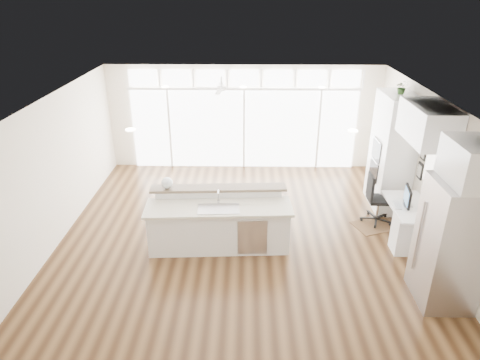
{
  "coord_description": "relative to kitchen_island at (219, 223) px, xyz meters",
  "views": [
    {
      "loc": [
        0.08,
        -6.77,
        4.51
      ],
      "look_at": [
        -0.05,
        0.6,
        1.12
      ],
      "focal_mm": 32.0,
      "sensor_mm": 36.0,
      "label": 1
    }
  ],
  "objects": [
    {
      "name": "floor",
      "position": [
        0.42,
        -0.02,
        -0.54
      ],
      "size": [
        7.0,
        8.0,
        0.02
      ],
      "primitive_type": "cube",
      "color": "#3A2312",
      "rests_on": "ground"
    },
    {
      "name": "ceiling",
      "position": [
        0.42,
        -0.02,
        2.17
      ],
      "size": [
        7.0,
        8.0,
        0.02
      ],
      "primitive_type": "cube",
      "color": "white",
      "rests_on": "wall_back"
    },
    {
      "name": "wall_back",
      "position": [
        0.42,
        3.98,
        0.82
      ],
      "size": [
        7.0,
        0.04,
        2.7
      ],
      "primitive_type": "cube",
      "color": "white",
      "rests_on": "floor"
    },
    {
      "name": "wall_left",
      "position": [
        -3.08,
        -0.02,
        0.82
      ],
      "size": [
        0.04,
        8.0,
        2.7
      ],
      "primitive_type": "cube",
      "color": "white",
      "rests_on": "floor"
    },
    {
      "name": "wall_right",
      "position": [
        3.92,
        -0.02,
        0.82
      ],
      "size": [
        0.04,
        8.0,
        2.7
      ],
      "primitive_type": "cube",
      "color": "white",
      "rests_on": "floor"
    },
    {
      "name": "glass_wall",
      "position": [
        0.42,
        3.92,
        0.52
      ],
      "size": [
        5.8,
        0.06,
        2.08
      ],
      "primitive_type": "cube",
      "color": "silver",
      "rests_on": "wall_back"
    },
    {
      "name": "transom_row",
      "position": [
        0.42,
        3.92,
        1.85
      ],
      "size": [
        5.9,
        0.06,
        0.4
      ],
      "primitive_type": "cube",
      "color": "silver",
      "rests_on": "wall_back"
    },
    {
      "name": "desk_window",
      "position": [
        3.88,
        0.28,
        1.02
      ],
      "size": [
        0.04,
        0.85,
        0.85
      ],
      "primitive_type": "cube",
      "color": "white",
      "rests_on": "wall_right"
    },
    {
      "name": "ceiling_fan",
      "position": [
        -0.08,
        2.78,
        1.95
      ],
      "size": [
        1.16,
        1.16,
        0.32
      ],
      "primitive_type": "cube",
      "color": "white",
      "rests_on": "ceiling"
    },
    {
      "name": "recessed_lights",
      "position": [
        0.42,
        0.18,
        2.15
      ],
      "size": [
        3.4,
        3.0,
        0.02
      ],
      "primitive_type": "cube",
      "color": "beige",
      "rests_on": "ceiling"
    },
    {
      "name": "oven_cabinet",
      "position": [
        3.59,
        1.78,
        0.72
      ],
      "size": [
        0.64,
        1.2,
        2.5
      ],
      "primitive_type": "cube",
      "color": "white",
      "rests_on": "floor"
    },
    {
      "name": "desk_nook",
      "position": [
        3.55,
        0.28,
        -0.15
      ],
      "size": [
        0.72,
        1.3,
        0.76
      ],
      "primitive_type": "cube",
      "color": "white",
      "rests_on": "floor"
    },
    {
      "name": "upper_cabinets",
      "position": [
        3.59,
        0.28,
        1.82
      ],
      "size": [
        0.64,
        1.3,
        0.64
      ],
      "primitive_type": "cube",
      "color": "white",
      "rests_on": "wall_right"
    },
    {
      "name": "refrigerator",
      "position": [
        3.53,
        -1.37,
        0.47
      ],
      "size": [
        0.76,
        0.9,
        2.0
      ],
      "primitive_type": "cube",
      "color": "#B8B7BD",
      "rests_on": "floor"
    },
    {
      "name": "fridge_cabinet",
      "position": [
        3.59,
        -1.37,
        1.77
      ],
      "size": [
        0.64,
        0.9,
        0.6
      ],
      "primitive_type": "cube",
      "color": "white",
      "rests_on": "wall_right"
    },
    {
      "name": "framed_photos",
      "position": [
        3.88,
        0.9,
        0.87
      ],
      "size": [
        0.06,
        0.22,
        0.8
      ],
      "primitive_type": "cube",
      "color": "black",
      "rests_on": "wall_right"
    },
    {
      "name": "kitchen_island",
      "position": [
        0.0,
        0.0,
        0.0
      ],
      "size": [
        2.7,
        1.14,
        1.05
      ],
      "primitive_type": "cube",
      "rotation": [
        0.0,
        0.0,
        0.05
      ],
      "color": "white",
      "rests_on": "floor"
    },
    {
      "name": "rug",
      "position": [
        3.13,
        0.83,
        -0.52
      ],
      "size": [
        0.97,
        0.84,
        0.01
      ],
      "primitive_type": "cube",
      "rotation": [
        0.0,
        0.0,
        0.36
      ],
      "color": "#341F10",
      "rests_on": "floor"
    },
    {
      "name": "office_chair",
      "position": [
        3.21,
        1.01,
        -0.01
      ],
      "size": [
        0.55,
        0.51,
        1.04
      ],
      "primitive_type": "cube",
      "rotation": [
        0.0,
        0.0,
        -0.01
      ],
      "color": "black",
      "rests_on": "floor"
    },
    {
      "name": "fishbowl",
      "position": [
        -0.97,
        0.35,
        0.63
      ],
      "size": [
        0.24,
        0.24,
        0.22
      ],
      "primitive_type": "sphere",
      "rotation": [
        0.0,
        0.0,
        0.1
      ],
      "color": "white",
      "rests_on": "kitchen_island"
    },
    {
      "name": "monitor",
      "position": [
        3.47,
        0.28,
        0.43
      ],
      "size": [
        0.15,
        0.47,
        0.39
      ],
      "primitive_type": "cube",
      "rotation": [
        0.0,
        0.0,
        -0.17
      ],
      "color": "black",
      "rests_on": "desk_nook"
    },
    {
      "name": "keyboard",
      "position": [
        3.3,
        0.28,
        0.24
      ],
      "size": [
        0.16,
        0.34,
        0.02
      ],
      "primitive_type": "cube",
      "rotation": [
        0.0,
        0.0,
        -0.12
      ],
      "color": "silver",
      "rests_on": "desk_nook"
    },
    {
      "name": "potted_plant",
      "position": [
        3.59,
        1.78,
        2.08
      ],
      "size": [
        0.26,
        0.28,
        0.22
      ],
      "primitive_type": "imported",
      "rotation": [
        0.0,
        0.0,
        -0.03
      ],
      "color": "#365D28",
      "rests_on": "oven_cabinet"
    }
  ]
}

